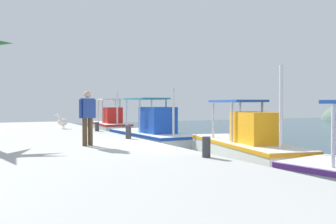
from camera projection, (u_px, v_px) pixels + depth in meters
quay_pier at (6, 165)px, 10.69m from camera, size 36.00×10.00×0.80m
fishing_boat_nearest at (111, 126)px, 25.39m from camera, size 5.19×2.19×2.95m
fishing_boat_second at (152, 134)px, 18.55m from camera, size 6.55×2.31×2.94m
fishing_boat_third at (245, 147)px, 12.80m from camera, size 6.57×2.94×3.31m
pelican at (63, 121)px, 20.55m from camera, size 0.79×0.85×0.82m
fisherman_standing at (88, 116)px, 12.02m from camera, size 0.32×0.59×1.81m
mooring_bollard_nearest at (97, 127)px, 18.53m from camera, size 0.21×0.21×0.46m
mooring_bollard_second at (128, 132)px, 14.49m from camera, size 0.22×0.22×0.52m
mooring_bollard_third at (206, 147)px, 9.41m from camera, size 0.22×0.22×0.53m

